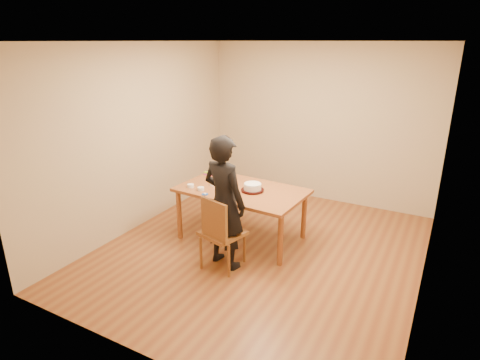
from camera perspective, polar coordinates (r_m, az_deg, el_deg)
The scene contains 16 objects.
room_shell at distance 5.34m, azimuth 4.81°, elevation 4.45°, with size 4.00×4.50×2.70m.
dining_table at distance 5.59m, azimuth 0.25°, elevation -1.50°, with size 1.73×1.03×0.04m, color brown.
dining_chair at distance 5.01m, azimuth -2.47°, elevation -7.55°, with size 0.47×0.47×0.04m, color brown.
cake_plate at distance 5.50m, azimuth 1.79°, elevation -1.46°, with size 0.32×0.32×0.02m, color #A90B0F.
cake at distance 5.49m, azimuth 1.79°, elevation -0.97°, with size 0.24×0.24×0.08m, color white.
frosting_dome at distance 5.47m, azimuth 1.80°, elevation -0.46°, with size 0.24×0.24×0.03m, color white.
frosting_tub at distance 5.32m, azimuth -1.62°, elevation -1.94°, with size 0.08×0.08×0.07m, color white.
frosting_lid at distance 5.40m, azimuth -5.01°, elevation -2.03°, with size 0.09×0.09×0.01m, color navy.
frosting_dollop at distance 5.40m, azimuth -5.02°, elevation -1.90°, with size 0.04×0.04×0.02m, color white.
ramekin_green at distance 5.55m, azimuth -5.59°, elevation -1.24°, with size 0.09×0.09×0.04m, color white.
ramekin_yellow at distance 5.72m, azimuth -3.95°, elevation -0.62°, with size 0.08×0.08×0.04m, color white.
ramekin_multi at distance 5.68m, azimuth -7.04°, elevation -0.82°, with size 0.09×0.09×0.04m, color white.
candy_box_pink at distance 6.19m, azimuth -4.49°, elevation 0.86°, with size 0.14×0.07×0.02m, color #D832A3.
candy_box_green at distance 6.19m, azimuth -4.51°, elevation 1.06°, with size 0.13×0.07×0.02m, color #22981C.
spatula at distance 5.17m, azimuth -3.19°, elevation -2.98°, with size 0.16×0.02×0.01m, color black.
person at distance 4.89m, azimuth -2.27°, elevation -3.23°, with size 0.61×0.40×1.68m, color black.
Camera 1 is at (2.07, -4.39, 2.71)m, focal length 30.00 mm.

